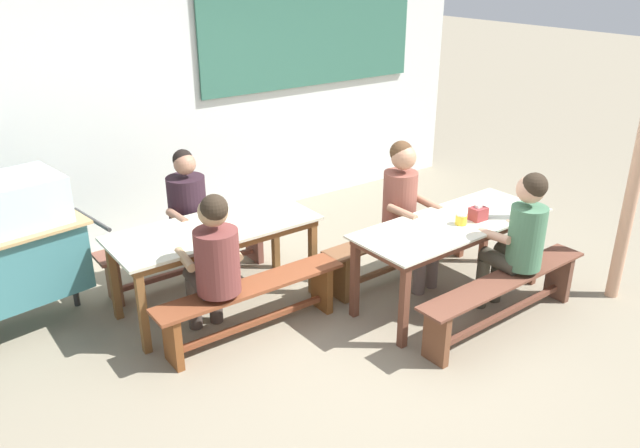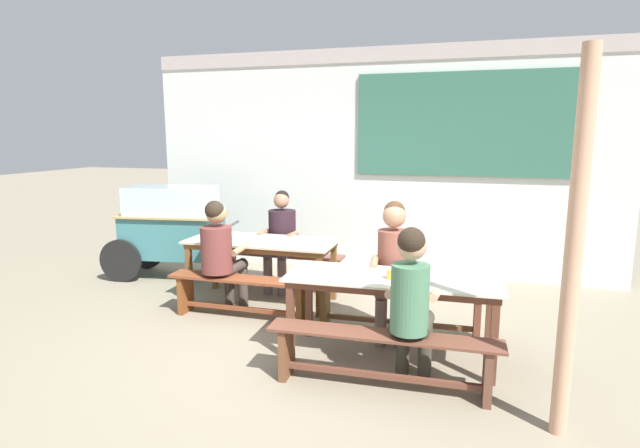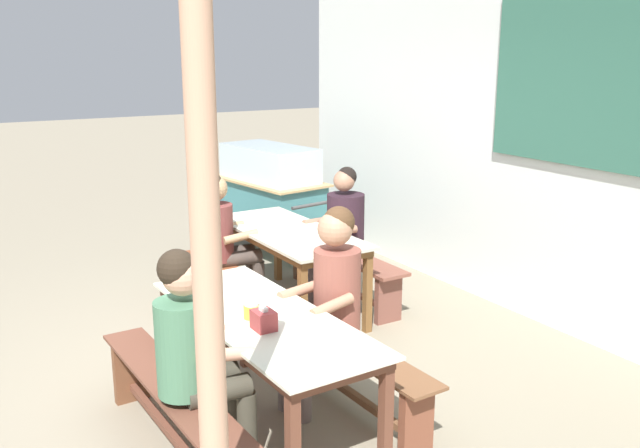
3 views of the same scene
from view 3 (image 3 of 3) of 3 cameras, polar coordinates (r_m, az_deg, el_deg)
The scene contains 16 objects.
ground_plane at distance 5.08m, azimuth -7.08°, elevation -12.36°, with size 40.00×40.00×0.00m, color gray.
backdrop_wall at distance 6.14m, azimuth 16.66°, elevation 7.63°, with size 6.58×0.23×3.09m.
dining_table_far at distance 6.04m, azimuth -2.65°, elevation -1.16°, with size 1.73×0.75×0.74m.
dining_table_near at distance 4.16m, azimuth -4.77°, elevation -8.45°, with size 1.84×0.76×0.74m.
bench_far_back at distance 6.43m, azimuth 1.92°, elevation -3.51°, with size 1.65×0.31×0.45m.
bench_far_front at distance 5.91m, azimuth -7.55°, elevation -5.32°, with size 1.60×0.30×0.45m.
bench_near_back at distance 4.59m, azimuth 1.83°, elevation -11.30°, with size 1.74×0.32×0.45m.
bench_near_front at distance 4.11m, azimuth -12.02°, elevation -14.80°, with size 1.80×0.33×0.45m.
food_cart at distance 7.69m, azimuth -4.28°, elevation 2.63°, with size 1.80×0.95×1.25m.
person_right_near_table at distance 4.42m, azimuth 0.73°, elevation -5.82°, with size 0.45×0.56×1.31m.
person_left_back_turned at distance 6.04m, azimuth -8.10°, elevation -0.72°, with size 0.47×0.59×1.26m.
person_near_front at distance 3.77m, azimuth -10.27°, elevation -9.93°, with size 0.40×0.51×1.28m.
person_center_facing at distance 6.26m, azimuth 1.69°, elevation -0.19°, with size 0.47×0.54×1.25m.
tissue_box at distance 3.91m, azimuth -4.68°, elevation -7.91°, with size 0.14×0.11×0.13m.
condiment_jar at distance 4.08m, azimuth -5.67°, elevation -7.13°, with size 0.10×0.10×0.10m.
wooden_support_post at distance 2.59m, azimuth -9.10°, elevation -9.35°, with size 0.11×0.11×2.47m, color tan.
Camera 3 is at (4.19, -1.78, 2.26)m, focal length 38.71 mm.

